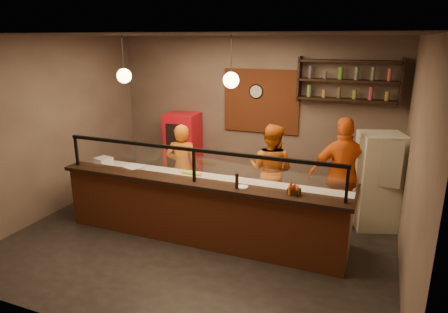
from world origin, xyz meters
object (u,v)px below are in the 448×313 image
at_px(condiment_caddy, 294,191).
at_px(fridge, 378,181).
at_px(red_cooler, 183,149).
at_px(wall_clock, 256,91).
at_px(cook_right, 343,175).
at_px(cook_mid, 271,171).
at_px(pepper_mill, 237,181).
at_px(cook_left, 182,168).
at_px(pizza_dough, 229,181).

bearing_deg(condiment_caddy, fridge, 57.64).
height_order(fridge, red_cooler, fridge).
bearing_deg(wall_clock, cook_right, -34.19).
bearing_deg(condiment_caddy, red_cooler, 141.09).
bearing_deg(condiment_caddy, wall_clock, 117.58).
relative_size(cook_mid, condiment_caddy, 10.68).
distance_m(cook_right, red_cooler, 3.66).
bearing_deg(condiment_caddy, pepper_mill, -174.58).
height_order(cook_left, cook_right, cook_right).
distance_m(cook_mid, pepper_mill, 1.58).
height_order(cook_left, pizza_dough, cook_left).
bearing_deg(cook_left, wall_clock, -134.27).
bearing_deg(pepper_mill, wall_clock, 102.11).
height_order(cook_right, condiment_caddy, cook_right).
bearing_deg(wall_clock, red_cooler, -168.79).
bearing_deg(red_cooler, wall_clock, 7.65).
xyz_separation_m(cook_mid, cook_right, (1.26, -0.08, 0.11)).
bearing_deg(pepper_mill, cook_left, 141.63).
xyz_separation_m(wall_clock, cook_mid, (0.69, -1.25, -1.24)).
height_order(cook_left, red_cooler, cook_left).
height_order(pizza_dough, condiment_caddy, condiment_caddy).
relative_size(cook_right, fridge, 1.17).
xyz_separation_m(wall_clock, condiment_caddy, (1.42, -2.72, -1.00)).
relative_size(condiment_caddy, pepper_mill, 0.70).
distance_m(cook_right, pizza_dough, 1.91).
xyz_separation_m(cook_mid, pepper_mill, (-0.09, -1.55, 0.32)).
bearing_deg(cook_right, cook_mid, -21.47).
bearing_deg(red_cooler, condiment_caddy, -42.46).
height_order(red_cooler, condiment_caddy, red_cooler).
bearing_deg(fridge, cook_right, -169.47).
bearing_deg(pepper_mill, fridge, 43.16).
height_order(red_cooler, pizza_dough, red_cooler).
height_order(cook_right, fridge, cook_right).
height_order(wall_clock, pizza_dough, wall_clock).
distance_m(cook_right, condiment_caddy, 1.50).
height_order(cook_right, pizza_dough, cook_right).
bearing_deg(cook_left, pizza_dough, 140.35).
distance_m(pizza_dough, condiment_caddy, 1.35).
xyz_separation_m(red_cooler, condiment_caddy, (2.99, -2.41, 0.31)).
distance_m(cook_left, condiment_caddy, 2.61).
xyz_separation_m(pizza_dough, pepper_mill, (0.37, -0.66, 0.27)).
distance_m(cook_mid, red_cooler, 2.45).
relative_size(cook_left, pepper_mill, 7.26).
xyz_separation_m(cook_left, condiment_caddy, (2.34, -1.12, 0.28)).
distance_m(wall_clock, cook_right, 2.62).
height_order(fridge, condiment_caddy, fridge).
relative_size(wall_clock, red_cooler, 0.19).
distance_m(red_cooler, condiment_caddy, 3.85).
relative_size(cook_right, pepper_mill, 8.49).
height_order(pizza_dough, pepper_mill, pepper_mill).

